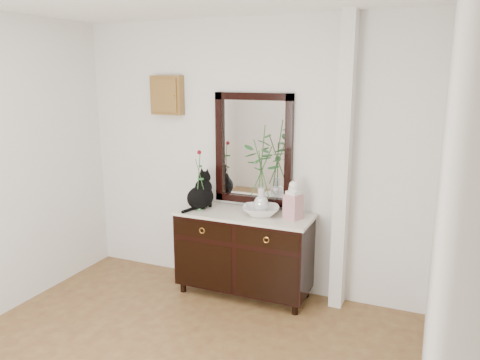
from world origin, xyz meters
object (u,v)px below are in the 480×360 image
at_px(cat, 200,190).
at_px(ginger_jar, 293,199).
at_px(sideboard, 244,250).
at_px(lotus_bowl, 261,211).

distance_m(cat, ginger_jar, 0.95).
relative_size(sideboard, cat, 3.52).
bearing_deg(cat, sideboard, 15.36).
height_order(cat, lotus_bowl, cat).
xyz_separation_m(lotus_bowl, ginger_jar, (0.31, 0.01, 0.14)).
distance_m(cat, lotus_bowl, 0.66).
bearing_deg(ginger_jar, cat, -178.09).
bearing_deg(lotus_bowl, ginger_jar, 1.84).
bearing_deg(cat, ginger_jar, 15.16).
bearing_deg(lotus_bowl, cat, -178.05).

